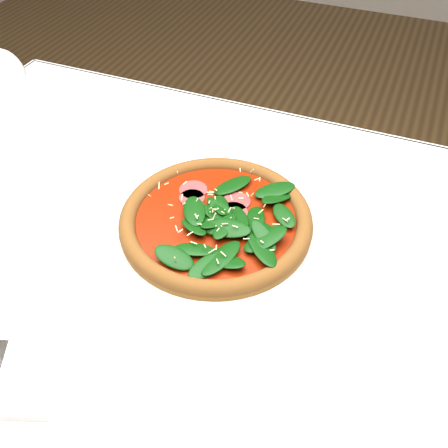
% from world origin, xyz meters
% --- Properties ---
extents(dining_table, '(1.21, 0.81, 0.75)m').
position_xyz_m(dining_table, '(0.00, 0.00, 0.65)').
color(dining_table, silver).
rests_on(dining_table, ground).
extents(plate, '(0.33, 0.33, 0.01)m').
position_xyz_m(plate, '(0.01, 0.04, 0.76)').
color(plate, white).
rests_on(plate, dining_table).
extents(pizza, '(0.36, 0.36, 0.04)m').
position_xyz_m(pizza, '(0.01, 0.04, 0.78)').
color(pizza, '#9C6A25').
rests_on(pizza, plate).
extents(wine_glass, '(0.08, 0.08, 0.18)m').
position_xyz_m(wine_glass, '(-0.40, 0.12, 0.88)').
color(wine_glass, white).
rests_on(wine_glass, dining_table).
extents(saucer_far, '(0.13, 0.13, 0.01)m').
position_xyz_m(saucer_far, '(0.29, 0.28, 0.76)').
color(saucer_far, white).
rests_on(saucer_far, dining_table).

